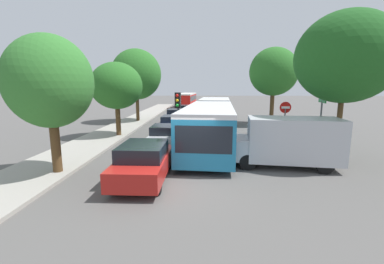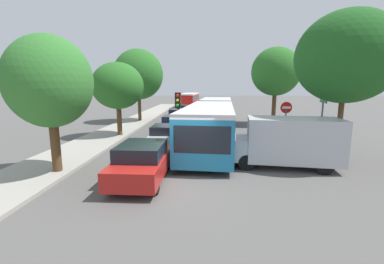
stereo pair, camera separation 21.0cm
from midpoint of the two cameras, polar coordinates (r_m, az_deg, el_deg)
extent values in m
plane|color=#565451|center=(10.33, -2.48, -11.11)|extent=(200.00, 200.00, 0.00)
cube|color=#9E998E|center=(30.18, -12.12, 2.85)|extent=(3.20, 48.97, 0.14)
cube|color=teal|center=(15.26, 3.53, 1.06)|extent=(3.53, 10.07, 2.13)
cube|color=black|center=(15.20, 3.55, 2.49)|extent=(3.52, 9.68, 0.94)
cube|color=silver|center=(15.12, 3.58, 5.44)|extent=(3.53, 10.07, 0.21)
cube|color=teal|center=(24.53, 4.81, 4.44)|extent=(3.25, 6.97, 2.13)
cube|color=black|center=(24.50, 4.83, 5.33)|extent=(3.25, 6.70, 0.94)
cube|color=silver|center=(24.45, 4.85, 7.17)|extent=(3.25, 6.97, 0.21)
cylinder|color=black|center=(20.66, 4.42, 3.40)|extent=(2.05, 1.21, 1.96)
cube|color=black|center=(10.41, 1.97, -1.71)|extent=(2.33, 0.31, 1.14)
cylinder|color=black|center=(12.32, 7.82, -5.15)|extent=(0.40, 1.06, 1.04)
cylinder|color=black|center=(12.47, -2.50, -4.87)|extent=(0.40, 1.06, 1.04)
cylinder|color=black|center=(18.49, 7.52, -0.04)|extent=(0.40, 1.06, 1.04)
cylinder|color=black|center=(18.59, 0.65, 0.10)|extent=(0.40, 1.06, 1.04)
cylinder|color=black|center=(24.61, 7.38, 2.46)|extent=(0.40, 1.06, 1.04)
cylinder|color=black|center=(24.69, 2.20, 2.56)|extent=(0.40, 1.06, 1.04)
cube|color=red|center=(48.70, -1.30, 7.16)|extent=(3.46, 11.85, 2.03)
cube|color=black|center=(48.68, -1.30, 7.59)|extent=(3.44, 11.27, 0.85)
cube|color=silver|center=(48.66, -1.31, 8.48)|extent=(3.46, 11.85, 0.20)
cylinder|color=black|center=(52.70, -1.95, 6.52)|extent=(0.38, 1.04, 1.02)
cylinder|color=black|center=(52.45, 0.42, 6.51)|extent=(0.38, 1.04, 1.02)
cylinder|color=black|center=(45.44, -3.23, 5.95)|extent=(0.38, 1.04, 1.02)
cylinder|color=black|center=(45.14, -0.48, 5.94)|extent=(0.38, 1.04, 1.02)
cube|color=#B21E19|center=(10.61, -11.12, -7.16)|extent=(1.90, 4.37, 0.70)
cube|color=black|center=(10.35, -11.37, -4.04)|extent=(1.73, 2.30, 0.54)
cylinder|color=black|center=(12.17, -13.11, -6.42)|extent=(0.24, 0.67, 0.66)
cylinder|color=black|center=(11.86, -5.83, -6.65)|extent=(0.24, 0.67, 0.66)
cylinder|color=black|center=(9.66, -17.56, -11.01)|extent=(0.24, 0.67, 0.66)
cylinder|color=black|center=(9.26, -8.33, -11.56)|extent=(0.24, 0.67, 0.66)
cube|color=#B7BABF|center=(16.24, -6.42, -1.28)|extent=(1.71, 3.93, 0.63)
cube|color=black|center=(16.05, -6.51, 0.61)|extent=(1.55, 2.07, 0.48)
cylinder|color=black|center=(17.61, -8.02, -1.29)|extent=(0.21, 0.60, 0.60)
cylinder|color=black|center=(17.42, -3.51, -1.34)|extent=(0.21, 0.60, 0.60)
cylinder|color=black|center=(15.21, -9.71, -3.13)|extent=(0.21, 0.60, 0.60)
cylinder|color=black|center=(14.99, -4.50, -3.22)|extent=(0.21, 0.60, 0.60)
cube|color=#284799|center=(21.55, -4.81, 1.54)|extent=(1.71, 3.93, 0.63)
cube|color=black|center=(21.38, -4.86, 2.99)|extent=(1.55, 2.07, 0.48)
cylinder|color=black|center=(22.91, -6.13, 1.37)|extent=(0.21, 0.60, 0.60)
cylinder|color=black|center=(22.74, -2.67, 1.35)|extent=(0.21, 0.60, 0.60)
cylinder|color=black|center=(20.47, -7.17, 0.31)|extent=(0.21, 0.60, 0.60)
cylinder|color=black|center=(20.28, -3.29, 0.29)|extent=(0.21, 0.60, 0.60)
cube|color=navy|center=(27.98, -3.99, 3.50)|extent=(1.70, 3.90, 0.63)
cube|color=black|center=(27.83, -4.02, 4.61)|extent=(1.54, 2.05, 0.48)
cylinder|color=black|center=(29.32, -5.05, 3.27)|extent=(0.21, 0.59, 0.59)
cylinder|color=black|center=(29.17, -2.36, 3.27)|extent=(0.21, 0.59, 0.59)
cylinder|color=black|center=(26.87, -5.74, 2.65)|extent=(0.21, 0.59, 0.59)
cylinder|color=black|center=(26.71, -2.80, 2.64)|extent=(0.21, 0.59, 0.59)
cube|color=black|center=(33.58, -2.57, 4.63)|extent=(1.75, 4.01, 0.65)
cube|color=black|center=(33.44, -2.59, 5.58)|extent=(1.58, 2.11, 0.49)
cylinder|color=black|center=(34.94, -3.54, 4.39)|extent=(0.22, 0.61, 0.61)
cylinder|color=black|center=(34.82, -1.21, 4.39)|extent=(0.22, 0.61, 0.61)
cylinder|color=black|center=(32.41, -4.01, 3.94)|extent=(0.22, 0.61, 0.61)
cylinder|color=black|center=(32.29, -1.50, 3.94)|extent=(0.22, 0.61, 0.61)
cube|color=#B7BABF|center=(12.78, 21.16, -1.55)|extent=(4.33, 2.53, 2.00)
cube|color=#B7BABF|center=(12.60, 9.81, -3.35)|extent=(1.15, 2.00, 1.00)
cylinder|color=black|center=(11.92, 11.70, -6.58)|extent=(0.75, 0.33, 0.72)
cylinder|color=black|center=(13.54, 11.42, -4.56)|extent=(0.75, 0.33, 0.72)
cylinder|color=black|center=(12.52, 27.08, -6.69)|extent=(0.75, 0.33, 0.72)
cylinder|color=black|center=(14.07, 25.02, -4.77)|extent=(0.75, 0.33, 0.72)
cylinder|color=#56595E|center=(15.08, -3.51, 2.30)|extent=(0.12, 0.12, 3.40)
cube|color=black|center=(14.96, -3.56, 7.05)|extent=(0.36, 0.30, 0.90)
sphere|color=red|center=(14.81, -3.74, 8.10)|extent=(0.18, 0.18, 0.18)
sphere|color=#EAAD14|center=(14.82, -3.73, 7.02)|extent=(0.18, 0.18, 0.18)
sphere|color=green|center=(14.84, -3.72, 5.94)|extent=(0.18, 0.18, 0.18)
cylinder|color=#56595E|center=(16.91, 19.46, 0.87)|extent=(0.08, 0.08, 2.40)
cylinder|color=red|center=(16.77, 19.71, 5.16)|extent=(0.70, 0.03, 0.70)
cube|color=white|center=(16.75, 19.73, 5.15)|extent=(0.50, 0.04, 0.14)
cylinder|color=#56595E|center=(16.68, 26.34, 2.36)|extent=(0.10, 0.10, 3.60)
cube|color=#197A38|center=(16.57, 26.75, 7.50)|extent=(0.31, 1.39, 0.28)
cube|color=#197A38|center=(16.58, 26.65, 6.33)|extent=(0.31, 1.39, 0.28)
cylinder|color=#51381E|center=(12.33, -28.46, -2.73)|extent=(0.38, 0.38, 2.52)
ellipsoid|color=#33752D|center=(12.09, -29.52, 9.71)|extent=(3.42, 3.42, 3.76)
cylinder|color=#51381E|center=(20.00, -16.38, 2.54)|extent=(0.36, 0.36, 2.52)
ellipsoid|color=#286623|center=(19.85, -16.74, 9.82)|extent=(3.76, 3.76, 3.41)
cylinder|color=#51381E|center=(28.18, -12.21, 5.31)|extent=(0.34, 0.34, 3.03)
ellipsoid|color=#286623|center=(28.12, -12.48, 12.38)|extent=(5.16, 5.16, 5.22)
cylinder|color=#51381E|center=(14.58, 29.42, 0.90)|extent=(0.25, 0.25, 3.47)
ellipsoid|color=#1E561E|center=(14.51, 30.59, 14.06)|extent=(4.63, 4.63, 4.29)
cylinder|color=#51381E|center=(26.76, 17.10, 5.28)|extent=(0.40, 0.40, 3.43)
ellipsoid|color=#286623|center=(26.73, 17.48, 12.67)|extent=(4.66, 4.66, 4.63)
ellipsoid|color=#286623|center=(26.79, 16.60, 11.22)|extent=(2.80, 2.80, 2.55)
camera|label=1|loc=(0.10, -90.41, -0.07)|focal=24.00mm
camera|label=2|loc=(0.10, 89.59, 0.07)|focal=24.00mm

